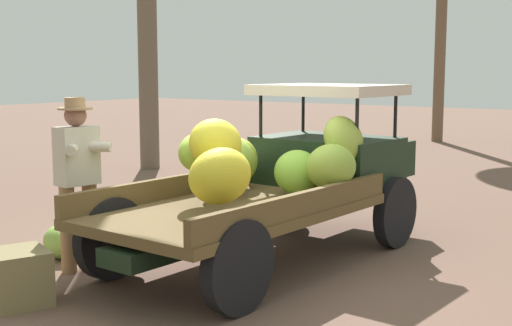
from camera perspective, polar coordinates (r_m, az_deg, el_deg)
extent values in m
plane|color=brown|center=(7.13, -2.49, -8.78)|extent=(60.00, 60.00, 0.00)
cube|color=black|center=(7.28, 0.49, -4.73)|extent=(4.02, 0.62, 0.16)
cylinder|color=black|center=(8.90, 2.13, -2.76)|extent=(0.81, 0.18, 0.81)
cylinder|color=black|center=(8.08, 11.36, -3.99)|extent=(0.81, 0.18, 0.81)
cylinder|color=black|center=(6.89, -11.81, -6.05)|extent=(0.81, 0.18, 0.81)
cylinder|color=black|center=(5.79, -1.45, -8.54)|extent=(0.81, 0.18, 0.81)
cube|color=brown|center=(6.90, -1.80, -3.90)|extent=(3.07, 1.85, 0.10)
cube|color=brown|center=(7.40, -6.56, -1.89)|extent=(3.00, 0.21, 0.22)
cube|color=brown|center=(6.39, 3.70, -3.39)|extent=(3.00, 0.21, 0.22)
cube|color=black|center=(8.20, 5.84, 0.23)|extent=(1.17, 1.57, 0.55)
cube|color=black|center=(8.98, 8.92, 0.47)|extent=(0.75, 1.09, 0.44)
cylinder|color=black|center=(8.87, 3.89, 4.38)|extent=(0.04, 0.04, 0.55)
cylinder|color=black|center=(8.21, 11.37, 3.98)|extent=(0.04, 0.04, 0.55)
cylinder|color=black|center=(8.16, 0.39, 4.11)|extent=(0.04, 0.04, 0.55)
cylinder|color=black|center=(7.44, 8.29, 3.68)|extent=(0.04, 0.04, 0.55)
cube|color=beige|center=(8.14, 5.92, 6.00)|extent=(1.29, 1.57, 0.12)
ellipsoid|color=#88AD39|center=(7.31, -2.31, 0.25)|extent=(0.79, 0.83, 0.66)
ellipsoid|color=#86BE3A|center=(7.39, 3.44, -0.78)|extent=(0.73, 0.73, 0.59)
ellipsoid|color=#93BE37|center=(6.92, -4.56, 0.92)|extent=(0.76, 0.66, 0.41)
ellipsoid|color=#8EAF3C|center=(7.15, 6.17, -0.31)|extent=(0.78, 0.79, 0.62)
ellipsoid|color=#ADCA3A|center=(7.80, -1.38, 0.17)|extent=(0.54, 0.48, 0.51)
ellipsoid|color=gold|center=(6.14, -2.95, -1.07)|extent=(0.67, 0.63, 0.64)
ellipsoid|color=yellow|center=(6.66, -3.34, 1.61)|extent=(0.67, 0.64, 0.59)
ellipsoid|color=#98AE3D|center=(7.45, 7.21, 1.94)|extent=(0.60, 0.57, 0.62)
cylinder|color=#926C47|center=(7.31, -13.42, -5.01)|extent=(0.15, 0.15, 0.88)
cylinder|color=#926C47|center=(7.18, -15.17, -5.30)|extent=(0.15, 0.15, 0.88)
cube|color=beige|center=(7.12, -14.49, 0.59)|extent=(0.43, 0.29, 0.58)
cylinder|color=beige|center=(7.08, -13.39, 1.29)|extent=(0.29, 0.40, 0.10)
cylinder|color=beige|center=(6.97, -14.77, 1.15)|extent=(0.36, 0.35, 0.10)
sphere|color=#885B4D|center=(7.08, -14.60, 3.80)|extent=(0.22, 0.22, 0.22)
cylinder|color=#9E7A54|center=(7.08, -14.61, 4.34)|extent=(0.34, 0.34, 0.02)
cylinder|color=#9E7A54|center=(7.07, -14.63, 4.82)|extent=(0.20, 0.20, 0.10)
cube|color=olive|center=(6.42, -18.85, -8.86)|extent=(0.62, 0.65, 0.48)
ellipsoid|color=#85B044|center=(7.81, -15.70, -6.24)|extent=(0.50, 0.61, 0.37)
cylinder|color=brown|center=(20.06, 14.92, 10.52)|extent=(0.30, 0.30, 6.17)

